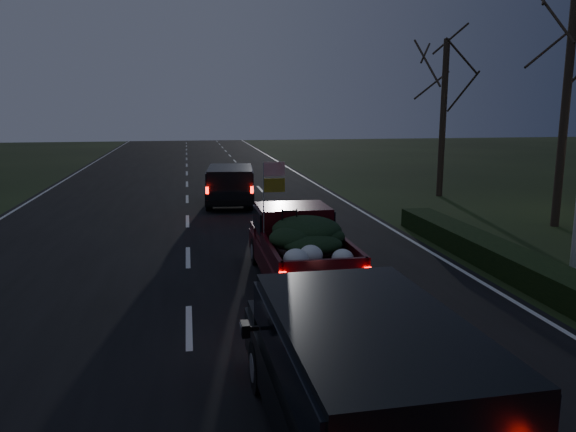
{
  "coord_description": "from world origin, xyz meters",
  "views": [
    {
      "loc": [
        0.08,
        -10.04,
        4.04
      ],
      "look_at": [
        2.56,
        3.83,
        1.3
      ],
      "focal_mm": 35.0,
      "sensor_mm": 36.0,
      "label": 1
    }
  ],
  "objects": [
    {
      "name": "ground",
      "position": [
        0.0,
        0.0,
        0.0
      ],
      "size": [
        120.0,
        120.0,
        0.0
      ],
      "primitive_type": "plane",
      "color": "black",
      "rests_on": "ground"
    },
    {
      "name": "rear_suv",
      "position": [
        1.99,
        -4.37,
        1.09
      ],
      "size": [
        2.42,
        5.08,
        1.45
      ],
      "rotation": [
        0.0,
        0.0,
        0.02
      ],
      "color": "black",
      "rests_on": "ground"
    },
    {
      "name": "bare_tree_far",
      "position": [
        11.5,
        14.0,
        5.23
      ],
      "size": [
        3.6,
        3.6,
        7.0
      ],
      "color": "black",
      "rests_on": "ground"
    },
    {
      "name": "hedge_row",
      "position": [
        7.8,
        3.0,
        0.3
      ],
      "size": [
        1.0,
        10.0,
        0.6
      ],
      "primitive_type": "cube",
      "color": "black",
      "rests_on": "ground"
    },
    {
      "name": "bare_tree_mid",
      "position": [
        12.5,
        7.0,
        6.35
      ],
      "size": [
        3.6,
        3.6,
        8.5
      ],
      "color": "black",
      "rests_on": "ground"
    },
    {
      "name": "pickup_truck",
      "position": [
        2.59,
        2.42,
        0.95
      ],
      "size": [
        1.87,
        4.83,
        2.53
      ],
      "rotation": [
        0.0,
        0.0,
        0.0
      ],
      "color": "#3D080E",
      "rests_on": "ground"
    },
    {
      "name": "road_asphalt",
      "position": [
        0.0,
        0.0,
        0.01
      ],
      "size": [
        14.0,
        120.0,
        0.02
      ],
      "primitive_type": "cube",
      "color": "black",
      "rests_on": "ground"
    },
    {
      "name": "lead_suv",
      "position": [
        1.8,
        13.22,
        0.98
      ],
      "size": [
        2.29,
        4.67,
        1.3
      ],
      "rotation": [
        0.0,
        0.0,
        -0.09
      ],
      "color": "black",
      "rests_on": "ground"
    }
  ]
}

